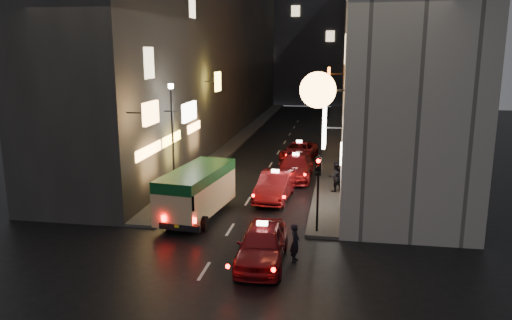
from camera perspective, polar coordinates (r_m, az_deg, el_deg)
The scene contains 14 objects.
building_left at distance 48.62m, azimuth -5.83°, elevation 13.44°, with size 7.57×52.00×18.00m.
building_right at distance 46.99m, azimuth 13.87°, elevation 13.18°, with size 7.92×52.00×18.00m.
building_far at distance 79.08m, azimuth 6.35°, elevation 14.52°, with size 30.00×10.00×22.00m, color #35353A.
sidewalk_left at distance 48.45m, azimuth -1.31°, elevation 2.91°, with size 1.50×52.00×0.15m, color #474542.
sidewalk_right at distance 47.59m, azimuth 8.80°, elevation 2.58°, with size 1.50×52.00×0.15m, color #474542.
minibus at distance 24.72m, azimuth -6.76°, elevation -3.11°, with size 2.72×5.96×2.47m.
taxi_near at distance 19.67m, azimuth 0.70°, elevation -9.24°, with size 2.47×5.69×1.96m.
taxi_second at distance 27.73m, azimuth 2.20°, elevation -2.72°, with size 2.72×5.76×1.95m.
taxi_third at distance 32.29m, azimuth 4.55°, elevation -0.57°, with size 2.31×5.58×1.94m.
taxi_far at distance 37.76m, azimuth 4.94°, elevation 1.18°, with size 2.70×5.13×1.73m.
pedestrian_crossing at distance 19.82m, azimuth 4.50°, elevation -9.16°, with size 0.58×0.37×1.75m, color black.
pedestrian_sidewalk at distance 29.04m, azimuth 9.05°, elevation -1.68°, with size 0.74×0.46×1.97m, color black.
traffic_light at distance 22.07m, azimuth 7.11°, elevation -2.00°, with size 0.26×0.43×3.50m.
lamp_post at distance 27.79m, azimuth -9.52°, elevation 3.12°, with size 0.28×0.28×6.22m.
Camera 1 is at (4.87, -12.88, 8.20)m, focal length 35.00 mm.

